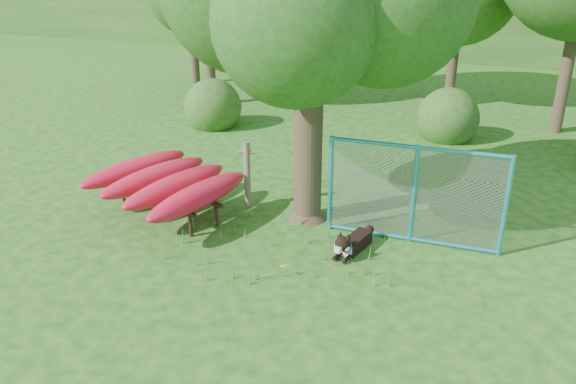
% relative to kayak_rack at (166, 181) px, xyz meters
% --- Properties ---
extents(ground, '(80.00, 80.00, 0.00)m').
position_rel_kayak_rack_xyz_m(ground, '(2.59, -1.36, -0.72)').
color(ground, '#195010').
rests_on(ground, ground).
extents(wooden_post, '(0.40, 0.21, 1.46)m').
position_rel_kayak_rack_xyz_m(wooden_post, '(1.39, 0.97, 0.05)').
color(wooden_post, '#675C4D').
rests_on(wooden_post, ground).
extents(kayak_rack, '(3.29, 3.55, 0.94)m').
position_rel_kayak_rack_xyz_m(kayak_rack, '(0.00, 0.00, 0.00)').
color(kayak_rack, black).
rests_on(kayak_rack, ground).
extents(husky_dog, '(0.49, 1.20, 0.54)m').
position_rel_kayak_rack_xyz_m(husky_dog, '(4.03, -0.14, -0.53)').
color(husky_dog, black).
rests_on(husky_dog, ground).
extents(fence_section, '(3.26, 0.23, 3.17)m').
position_rel_kayak_rack_xyz_m(fence_section, '(4.92, 0.72, 0.23)').
color(fence_section, '#2895BA').
rests_on(fence_section, ground).
extents(wildflower_clump, '(0.11, 0.10, 0.23)m').
position_rel_kayak_rack_xyz_m(wildflower_clump, '(3.23, -1.39, -0.54)').
color(wildflower_clump, '#4B9430').
rests_on(wildflower_clump, ground).
extents(shrub_left, '(1.80, 1.80, 1.80)m').
position_rel_kayak_rack_xyz_m(shrub_left, '(-2.41, 6.14, -0.72)').
color(shrub_left, '#27541B').
rests_on(shrub_left, ground).
extents(shrub_mid, '(1.80, 1.80, 1.80)m').
position_rel_kayak_rack_xyz_m(shrub_mid, '(4.59, 7.64, -0.72)').
color(shrub_mid, '#27541B').
rests_on(shrub_mid, ground).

